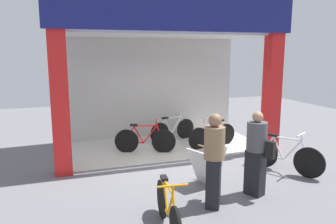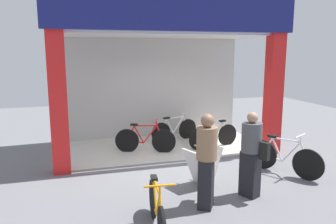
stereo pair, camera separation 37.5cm
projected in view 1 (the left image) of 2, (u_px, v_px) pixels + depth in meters
The scene contains 10 objects.
ground_plane at pixel (177, 161), 8.44m from camera, with size 19.68×19.68×0.00m, color slate.
shop_facade at pixel (160, 71), 9.35m from camera, with size 6.04×3.03×4.10m.
bicycle_inside_0 at pixel (145, 140), 9.06m from camera, with size 1.58×0.62×0.92m.
bicycle_inside_1 at pixel (213, 135), 9.62m from camera, with size 1.60×0.46×0.89m.
bicycle_inside_2 at pixel (173, 130), 10.25m from camera, with size 1.57×0.56×0.90m.
bicycle_parked_0 at pixel (168, 210), 5.08m from camera, with size 0.45×1.63×0.90m.
bicycle_parked_1 at pixel (285, 156), 7.63m from camera, with size 0.90×1.55×0.96m.
sandwich_board_sign at pixel (207, 166), 6.94m from camera, with size 0.85×0.72×0.81m.
pedestrian_0 at pixel (256, 152), 6.34m from camera, with size 0.50×0.62×1.64m.
pedestrian_1 at pixel (214, 159), 5.85m from camera, with size 0.54×0.65×1.70m.
Camera 1 is at (-2.79, -7.58, 2.76)m, focal length 35.69 mm.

